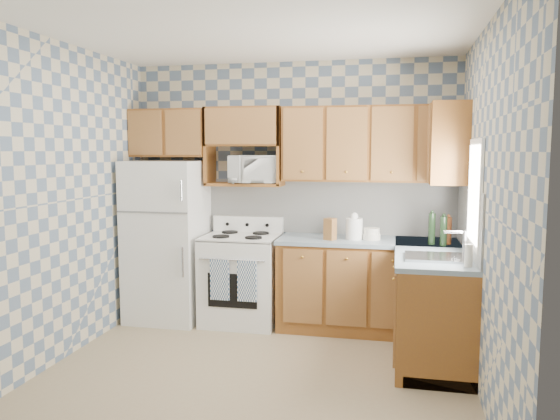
# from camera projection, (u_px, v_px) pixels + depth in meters

# --- Properties ---
(floor) EXTENTS (3.40, 3.40, 0.00)m
(floor) POSITION_uv_depth(u_px,v_px,m) (254.00, 375.00, 4.36)
(floor) COLOR #8E7759
(floor) RESTS_ON ground
(back_wall) EXTENTS (3.40, 0.02, 2.70)m
(back_wall) POSITION_uv_depth(u_px,v_px,m) (292.00, 192.00, 5.77)
(back_wall) COLOR slate
(back_wall) RESTS_ON ground
(right_wall) EXTENTS (0.02, 3.20, 2.70)m
(right_wall) POSITION_uv_depth(u_px,v_px,m) (485.00, 213.00, 3.86)
(right_wall) COLOR slate
(right_wall) RESTS_ON ground
(backsplash_back) EXTENTS (2.60, 0.02, 0.56)m
(backsplash_back) POSITION_uv_depth(u_px,v_px,m) (330.00, 207.00, 5.69)
(backsplash_back) COLOR white
(backsplash_back) RESTS_ON back_wall
(backsplash_right) EXTENTS (0.02, 1.60, 0.56)m
(backsplash_right) POSITION_uv_depth(u_px,v_px,m) (469.00, 220.00, 4.66)
(backsplash_right) COLOR white
(backsplash_right) RESTS_ON right_wall
(refrigerator) EXTENTS (0.75, 0.70, 1.68)m
(refrigerator) POSITION_uv_depth(u_px,v_px,m) (167.00, 241.00, 5.75)
(refrigerator) COLOR white
(refrigerator) RESTS_ON floor
(stove_body) EXTENTS (0.76, 0.65, 0.90)m
(stove_body) POSITION_uv_depth(u_px,v_px,m) (242.00, 280.00, 5.65)
(stove_body) COLOR white
(stove_body) RESTS_ON floor
(cooktop) EXTENTS (0.76, 0.65, 0.02)m
(cooktop) POSITION_uv_depth(u_px,v_px,m) (241.00, 237.00, 5.60)
(cooktop) COLOR silver
(cooktop) RESTS_ON stove_body
(backguard) EXTENTS (0.76, 0.08, 0.17)m
(backguard) POSITION_uv_depth(u_px,v_px,m) (248.00, 224.00, 5.86)
(backguard) COLOR white
(backguard) RESTS_ON cooktop
(dish_towel_left) EXTENTS (0.19, 0.02, 0.40)m
(dish_towel_left) POSITION_uv_depth(u_px,v_px,m) (220.00, 280.00, 5.33)
(dish_towel_left) COLOR navy
(dish_towel_left) RESTS_ON stove_body
(dish_towel_right) EXTENTS (0.19, 0.02, 0.40)m
(dish_towel_right) POSITION_uv_depth(u_px,v_px,m) (247.00, 281.00, 5.27)
(dish_towel_right) COLOR navy
(dish_towel_right) RESTS_ON stove_body
(base_cabinets_back) EXTENTS (1.75, 0.60, 0.88)m
(base_cabinets_back) POSITION_uv_depth(u_px,v_px,m) (368.00, 287.00, 5.41)
(base_cabinets_back) COLOR brown
(base_cabinets_back) RESTS_ON floor
(base_cabinets_right) EXTENTS (0.60, 1.60, 0.88)m
(base_cabinets_right) POSITION_uv_depth(u_px,v_px,m) (431.00, 304.00, 4.80)
(base_cabinets_right) COLOR brown
(base_cabinets_right) RESTS_ON floor
(countertop_back) EXTENTS (1.77, 0.63, 0.04)m
(countertop_back) POSITION_uv_depth(u_px,v_px,m) (369.00, 241.00, 5.35)
(countertop_back) COLOR gray
(countertop_back) RESTS_ON base_cabinets_back
(countertop_right) EXTENTS (0.63, 1.60, 0.04)m
(countertop_right) POSITION_uv_depth(u_px,v_px,m) (432.00, 253.00, 4.75)
(countertop_right) COLOR gray
(countertop_right) RESTS_ON base_cabinets_right
(upper_cabinets_back) EXTENTS (1.75, 0.33, 0.74)m
(upper_cabinets_back) POSITION_uv_depth(u_px,v_px,m) (371.00, 144.00, 5.38)
(upper_cabinets_back) COLOR brown
(upper_cabinets_back) RESTS_ON back_wall
(upper_cabinets_fridge) EXTENTS (0.82, 0.33, 0.50)m
(upper_cabinets_fridge) POSITION_uv_depth(u_px,v_px,m) (171.00, 133.00, 5.81)
(upper_cabinets_fridge) COLOR brown
(upper_cabinets_fridge) RESTS_ON back_wall
(upper_cabinets_right) EXTENTS (0.33, 0.70, 0.74)m
(upper_cabinets_right) POSITION_uv_depth(u_px,v_px,m) (448.00, 144.00, 5.06)
(upper_cabinets_right) COLOR brown
(upper_cabinets_right) RESTS_ON right_wall
(microwave_shelf) EXTENTS (0.80, 0.33, 0.03)m
(microwave_shelf) POSITION_uv_depth(u_px,v_px,m) (245.00, 184.00, 5.70)
(microwave_shelf) COLOR brown
(microwave_shelf) RESTS_ON back_wall
(microwave) EXTENTS (0.58, 0.44, 0.29)m
(microwave) POSITION_uv_depth(u_px,v_px,m) (255.00, 169.00, 5.65)
(microwave) COLOR white
(microwave) RESTS_ON microwave_shelf
(sink) EXTENTS (0.48, 0.40, 0.03)m
(sink) POSITION_uv_depth(u_px,v_px,m) (435.00, 258.00, 4.41)
(sink) COLOR #B7B7BC
(sink) RESTS_ON countertop_right
(window) EXTENTS (0.02, 0.66, 0.86)m
(window) POSITION_uv_depth(u_px,v_px,m) (475.00, 194.00, 4.29)
(window) COLOR white
(window) RESTS_ON right_wall
(bottle_0) EXTENTS (0.06, 0.06, 0.29)m
(bottle_0) POSITION_uv_depth(u_px,v_px,m) (432.00, 229.00, 5.05)
(bottle_0) COLOR black
(bottle_0) RESTS_ON countertop_back
(bottle_1) EXTENTS (0.06, 0.06, 0.27)m
(bottle_1) POSITION_uv_depth(u_px,v_px,m) (443.00, 231.00, 4.97)
(bottle_1) COLOR black
(bottle_1) RESTS_ON countertop_back
(bottle_2) EXTENTS (0.06, 0.06, 0.25)m
(bottle_2) POSITION_uv_depth(u_px,v_px,m) (448.00, 231.00, 5.06)
(bottle_2) COLOR #552912
(bottle_2) RESTS_ON countertop_back
(knife_block) EXTENTS (0.13, 0.13, 0.21)m
(knife_block) POSITION_uv_depth(u_px,v_px,m) (330.00, 229.00, 5.30)
(knife_block) COLOR brown
(knife_block) RESTS_ON countertop_back
(electric_kettle) EXTENTS (0.16, 0.16, 0.21)m
(electric_kettle) POSITION_uv_depth(u_px,v_px,m) (354.00, 229.00, 5.34)
(electric_kettle) COLOR white
(electric_kettle) RESTS_ON countertop_back
(food_containers) EXTENTS (0.17, 0.17, 0.12)m
(food_containers) POSITION_uv_depth(u_px,v_px,m) (372.00, 234.00, 5.32)
(food_containers) COLOR beige
(food_containers) RESTS_ON countertop_back
(soap_bottle) EXTENTS (0.06, 0.06, 0.17)m
(soap_bottle) POSITION_uv_depth(u_px,v_px,m) (469.00, 256.00, 4.08)
(soap_bottle) COLOR beige
(soap_bottle) RESTS_ON countertop_right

